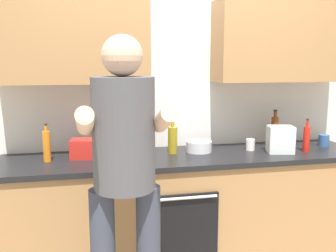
# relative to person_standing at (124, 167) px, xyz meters

# --- Properties ---
(back_wall_unit) EXTENTS (4.00, 0.38, 2.50)m
(back_wall_unit) POSITION_rel_person_standing_xyz_m (0.55, 1.00, 0.45)
(back_wall_unit) COLOR silver
(back_wall_unit) RESTS_ON ground
(counter) EXTENTS (2.84, 0.67, 0.90)m
(counter) POSITION_rel_person_standing_xyz_m (0.55, 0.73, -0.59)
(counter) COLOR #A37547
(counter) RESTS_ON ground
(person_standing) EXTENTS (0.49, 0.45, 1.75)m
(person_standing) POSITION_rel_person_standing_xyz_m (0.00, 0.00, 0.00)
(person_standing) COLOR #383D4C
(person_standing) RESTS_ON ground
(bottle_syrup) EXTENTS (0.06, 0.06, 0.31)m
(bottle_syrup) POSITION_rel_person_standing_xyz_m (0.17, 0.88, -0.01)
(bottle_syrup) COLOR #8C4C14
(bottle_syrup) RESTS_ON counter
(bottle_juice) EXTENTS (0.06, 0.06, 0.28)m
(bottle_juice) POSITION_rel_person_standing_xyz_m (-0.49, 0.75, -0.02)
(bottle_juice) COLOR orange
(bottle_juice) RESTS_ON counter
(bottle_wine) EXTENTS (0.06, 0.06, 0.27)m
(bottle_wine) POSITION_rel_person_standing_xyz_m (0.14, 0.78, -0.02)
(bottle_wine) COLOR #471419
(bottle_wine) RESTS_ON counter
(bottle_hotsauce) EXTENTS (0.05, 0.05, 0.27)m
(bottle_hotsauce) POSITION_rel_person_standing_xyz_m (1.51, 0.64, -0.03)
(bottle_hotsauce) COLOR red
(bottle_hotsauce) RESTS_ON counter
(bottle_vinegar) EXTENTS (0.06, 0.06, 0.31)m
(bottle_vinegar) POSITION_rel_person_standing_xyz_m (1.38, 0.91, -0.01)
(bottle_vinegar) COLOR brown
(bottle_vinegar) RESTS_ON counter
(bottle_oil) EXTENTS (0.07, 0.07, 0.28)m
(bottle_oil) POSITION_rel_person_standing_xyz_m (0.45, 0.80, -0.03)
(bottle_oil) COLOR olive
(bottle_oil) RESTS_ON counter
(cup_coffee) EXTENTS (0.07, 0.07, 0.09)m
(cup_coffee) POSITION_rel_person_standing_xyz_m (1.09, 0.78, -0.09)
(cup_coffee) COLOR white
(cup_coffee) RESTS_ON counter
(cup_tea) EXTENTS (0.09, 0.09, 0.10)m
(cup_tea) POSITION_rel_person_standing_xyz_m (1.78, 0.79, -0.09)
(cup_tea) COLOR #33598C
(cup_tea) RESTS_ON counter
(cup_stoneware) EXTENTS (0.08, 0.08, 0.11)m
(cup_stoneware) POSITION_rel_person_standing_xyz_m (0.12, 0.62, -0.08)
(cup_stoneware) COLOR slate
(cup_stoneware) RESTS_ON counter
(mixing_bowl) EXTENTS (0.21, 0.21, 0.09)m
(mixing_bowl) POSITION_rel_person_standing_xyz_m (0.67, 0.82, -0.10)
(mixing_bowl) COLOR silver
(mixing_bowl) RESTS_ON counter
(grocery_bag_produce) EXTENTS (0.23, 0.19, 0.21)m
(grocery_bag_produce) POSITION_rel_person_standing_xyz_m (1.29, 0.65, -0.03)
(grocery_bag_produce) COLOR silver
(grocery_bag_produce) RESTS_ON counter
(grocery_bag_crisps) EXTENTS (0.20, 0.18, 0.14)m
(grocery_bag_crisps) POSITION_rel_person_standing_xyz_m (-0.23, 0.80, -0.07)
(grocery_bag_crisps) COLOR red
(grocery_bag_crisps) RESTS_ON counter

